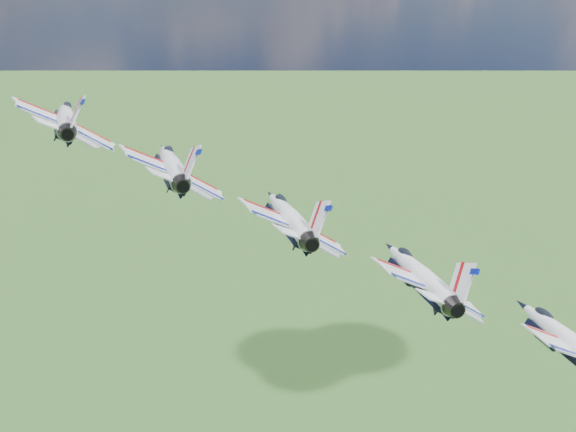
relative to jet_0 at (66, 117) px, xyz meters
name	(u,v)px	position (x,y,z in m)	size (l,w,h in m)	color
jet_0	(66,117)	(0.00, 0.00, 0.00)	(10.03, 14.85, 4.44)	white
jet_1	(171,164)	(7.75, -9.51, -3.27)	(10.03, 14.85, 4.44)	silver
jet_2	(288,216)	(15.50, -19.02, -6.54)	(10.03, 14.85, 4.44)	white
jet_3	(418,274)	(23.26, -28.53, -9.81)	(10.03, 14.85, 4.44)	white
jet_4	(564,339)	(31.01, -38.04, -13.08)	(10.03, 14.85, 4.44)	white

